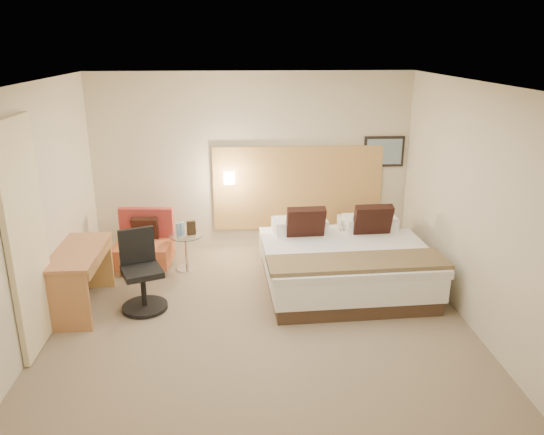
{
  "coord_description": "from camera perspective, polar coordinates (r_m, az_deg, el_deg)",
  "views": [
    {
      "loc": [
        -0.21,
        -5.4,
        3.11
      ],
      "look_at": [
        0.18,
        0.67,
        1.08
      ],
      "focal_mm": 35.0,
      "sensor_mm": 36.0,
      "label": 1
    }
  ],
  "objects": [
    {
      "name": "floor",
      "position": [
        6.24,
        -1.31,
        -11.53
      ],
      "size": [
        4.8,
        5.0,
        0.02
      ],
      "primitive_type": "cube",
      "color": "#7B6952",
      "rests_on": "ground"
    },
    {
      "name": "ceiling",
      "position": [
        5.41,
        -1.53,
        14.25
      ],
      "size": [
        4.8,
        5.0,
        0.02
      ],
      "primitive_type": "cube",
      "color": "white",
      "rests_on": "floor"
    },
    {
      "name": "wall_back",
      "position": [
        8.1,
        -2.16,
        5.93
      ],
      "size": [
        4.8,
        0.02,
        2.7
      ],
      "primitive_type": "cube",
      "color": "beige",
      "rests_on": "floor"
    },
    {
      "name": "wall_front",
      "position": [
        3.39,
        0.41,
        -12.81
      ],
      "size": [
        4.8,
        0.02,
        2.7
      ],
      "primitive_type": "cube",
      "color": "beige",
      "rests_on": "floor"
    },
    {
      "name": "wall_left",
      "position": [
        6.09,
        -24.72,
        -0.06
      ],
      "size": [
        0.02,
        5.0,
        2.7
      ],
      "primitive_type": "cube",
      "color": "beige",
      "rests_on": "floor"
    },
    {
      "name": "wall_right",
      "position": [
        6.25,
        21.25,
        0.85
      ],
      "size": [
        0.02,
        5.0,
        2.7
      ],
      "primitive_type": "cube",
      "color": "beige",
      "rests_on": "floor"
    },
    {
      "name": "headboard_panel",
      "position": [
        8.21,
        2.78,
        3.21
      ],
      "size": [
        2.6,
        0.04,
        1.3
      ],
      "primitive_type": "cube",
      "color": "tan",
      "rests_on": "wall_back"
    },
    {
      "name": "art_frame",
      "position": [
        8.34,
        11.95,
        6.96
      ],
      "size": [
        0.62,
        0.03,
        0.47
      ],
      "primitive_type": "cube",
      "color": "black",
      "rests_on": "wall_back"
    },
    {
      "name": "art_canvas",
      "position": [
        8.32,
        11.98,
        6.94
      ],
      "size": [
        0.54,
        0.01,
        0.39
      ],
      "primitive_type": "cube",
      "color": "gray",
      "rests_on": "wall_back"
    },
    {
      "name": "lamp_arm",
      "position": [
        8.06,
        -4.62,
        4.35
      ],
      "size": [
        0.02,
        0.12,
        0.02
      ],
      "primitive_type": "cylinder",
      "rotation": [
        1.57,
        0.0,
        0.0
      ],
      "color": "silver",
      "rests_on": "wall_back"
    },
    {
      "name": "lamp_shade",
      "position": [
        8.0,
        -4.62,
        4.25
      ],
      "size": [
        0.15,
        0.15,
        0.15
      ],
      "primitive_type": "cube",
      "color": "#FFEDC6",
      "rests_on": "wall_back"
    },
    {
      "name": "curtain",
      "position": [
        5.89,
        -24.92,
        -2.03
      ],
      "size": [
        0.06,
        0.9,
        2.42
      ],
      "primitive_type": "cube",
      "color": "beige",
      "rests_on": "wall_left"
    },
    {
      "name": "bottle_a",
      "position": [
        7.51,
        -10.05,
        -1.28
      ],
      "size": [
        0.07,
        0.07,
        0.18
      ],
      "primitive_type": "cylinder",
      "rotation": [
        0.0,
        0.0,
        0.33
      ],
      "color": "#7FA2C4",
      "rests_on": "side_table"
    },
    {
      "name": "bottle_b",
      "position": [
        7.54,
        -9.64,
        -1.19
      ],
      "size": [
        0.07,
        0.07,
        0.18
      ],
      "primitive_type": "cylinder",
      "rotation": [
        0.0,
        0.0,
        0.33
      ],
      "color": "#94D0E5",
      "rests_on": "side_table"
    },
    {
      "name": "menu_folder",
      "position": [
        7.52,
        -8.69,
        -1.12
      ],
      "size": [
        0.13,
        0.08,
        0.2
      ],
      "primitive_type": "cube",
      "rotation": [
        0.0,
        0.0,
        0.33
      ],
      "color": "#302114",
      "rests_on": "side_table"
    },
    {
      "name": "bed",
      "position": [
        7.11,
        7.62,
        -4.66
      ],
      "size": [
        2.19,
        2.14,
        1.03
      ],
      "color": "#402D20",
      "rests_on": "floor"
    },
    {
      "name": "lounge_chair",
      "position": [
        7.8,
        -13.56,
        -2.95
      ],
      "size": [
        0.82,
        0.73,
        0.82
      ],
      "color": "tan",
      "rests_on": "floor"
    },
    {
      "name": "side_table",
      "position": [
        7.62,
        -9.19,
        -3.5
      ],
      "size": [
        0.58,
        0.58,
        0.51
      ],
      "color": "white",
      "rests_on": "floor"
    },
    {
      "name": "desk",
      "position": [
        6.73,
        -19.9,
        -4.58
      ],
      "size": [
        0.56,
        1.21,
        0.76
      ],
      "color": "#AD6C43",
      "rests_on": "floor"
    },
    {
      "name": "desk_chair",
      "position": [
        6.61,
        -13.83,
        -6.28
      ],
      "size": [
        0.71,
        0.71,
        0.97
      ],
      "color": "black",
      "rests_on": "floor"
    }
  ]
}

